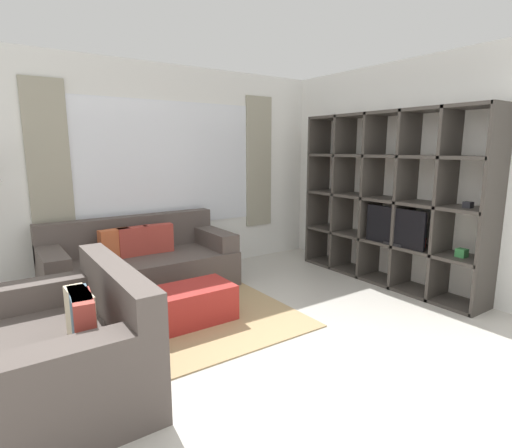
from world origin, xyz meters
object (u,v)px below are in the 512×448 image
at_px(shelving_unit, 390,200).
at_px(couch_side, 71,347).
at_px(couch_main, 141,265).
at_px(ottoman, 191,304).

relative_size(shelving_unit, couch_side, 1.65).
bearing_deg(couch_side, shelving_unit, 93.90).
distance_m(shelving_unit, couch_side, 3.80).
bearing_deg(shelving_unit, couch_main, 152.05).
xyz_separation_m(couch_main, couch_side, (-1.06, -1.67, 0.01)).
bearing_deg(shelving_unit, ottoman, 173.62).
relative_size(couch_main, ottoman, 2.66).
bearing_deg(shelving_unit, couch_side, -176.10).
bearing_deg(couch_main, shelving_unit, -27.95).
distance_m(couch_side, ottoman, 1.29).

